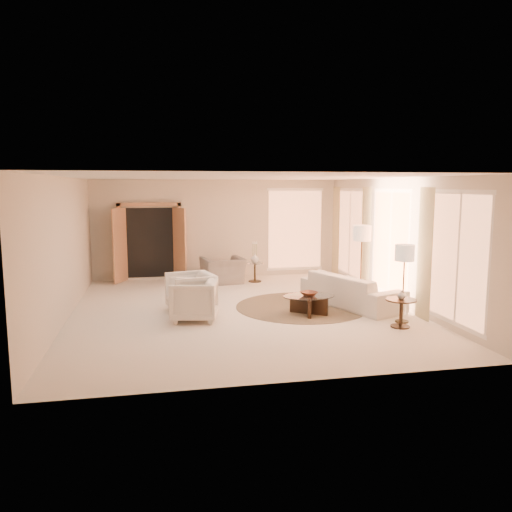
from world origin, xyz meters
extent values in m
cube|color=silver|center=(0.00, 0.00, -0.01)|extent=(7.00, 8.00, 0.02)
cube|color=white|center=(0.00, 0.00, 2.80)|extent=(7.00, 8.00, 0.02)
cube|color=beige|center=(0.00, 4.00, 1.40)|extent=(7.00, 0.04, 2.80)
cube|color=beige|center=(0.00, -4.00, 1.40)|extent=(7.00, 0.04, 2.80)
cube|color=beige|center=(-3.50, 0.00, 1.40)|extent=(0.04, 8.00, 2.80)
cube|color=beige|center=(3.50, 0.00, 1.40)|extent=(0.04, 8.00, 2.80)
cube|color=tan|center=(-1.90, 3.89, 1.08)|extent=(1.80, 0.12, 2.16)
cube|color=tan|center=(-2.70, 3.62, 1.03)|extent=(0.35, 0.66, 2.00)
cube|color=tan|center=(-1.10, 3.62, 1.03)|extent=(0.35, 0.66, 2.00)
cylinder|color=#3D2F21|center=(1.34, 0.04, 0.01)|extent=(3.77, 3.77, 0.01)
imported|color=silver|center=(2.45, -0.08, 0.36)|extent=(1.78, 2.61, 0.71)
imported|color=silver|center=(-1.06, 0.09, 0.46)|extent=(1.01, 1.05, 0.91)
imported|color=silver|center=(-1.04, -0.58, 0.44)|extent=(0.96, 1.01, 0.88)
imported|color=gray|center=(0.02, 3.05, 0.47)|extent=(1.17, 0.87, 0.94)
cube|color=black|center=(1.31, -0.60, 0.18)|extent=(0.70, 0.52, 0.36)
cube|color=black|center=(1.31, -0.60, 0.18)|extent=(0.28, 0.79, 0.36)
cylinder|color=white|center=(1.31, -0.60, 0.38)|extent=(1.37, 1.37, 0.02)
cylinder|color=black|center=(2.70, -1.85, 0.01)|extent=(0.35, 0.35, 0.03)
cylinder|color=black|center=(2.70, -1.85, 0.26)|extent=(0.05, 0.05, 0.50)
cylinder|color=black|center=(2.70, -1.85, 0.52)|extent=(0.57, 0.57, 0.03)
cylinder|color=black|center=(0.91, 3.08, 0.01)|extent=(0.36, 0.36, 0.03)
cylinder|color=black|center=(0.91, 3.08, 0.26)|extent=(0.05, 0.05, 0.50)
cylinder|color=white|center=(0.91, 3.08, 0.52)|extent=(0.46, 0.46, 0.03)
cylinder|color=black|center=(2.90, 0.48, 0.02)|extent=(0.29, 0.29, 0.03)
cylinder|color=black|center=(2.90, 0.48, 0.73)|extent=(0.03, 0.03, 1.47)
cylinder|color=tan|center=(2.90, 0.48, 1.55)|extent=(0.42, 0.42, 0.36)
cylinder|color=black|center=(2.90, -1.54, 0.01)|extent=(0.26, 0.26, 0.03)
cylinder|color=black|center=(2.90, -1.54, 0.64)|extent=(0.03, 0.03, 1.29)
cylinder|color=tan|center=(2.90, -1.54, 1.36)|extent=(0.37, 0.37, 0.31)
imported|color=brown|center=(1.31, -0.60, 0.44)|extent=(0.44, 0.44, 0.08)
imported|color=silver|center=(2.70, -1.85, 0.62)|extent=(0.20, 0.20, 0.16)
imported|color=silver|center=(0.91, 3.08, 0.66)|extent=(0.25, 0.25, 0.25)
camera|label=1|loc=(-1.75, -10.20, 2.62)|focal=35.00mm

